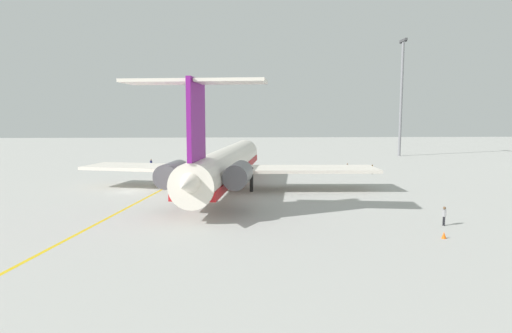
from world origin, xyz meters
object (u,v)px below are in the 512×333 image
Objects in this scene: safety_cone_nose at (444,235)px; light_mast at (401,93)px; ground_crew_starboard at (372,168)px; ground_crew_portside at (151,163)px; main_jetliner at (226,164)px; ground_crew_near_nose at (347,167)px; ground_crew_near_tail at (444,214)px.

light_mast reaches higher than safety_cone_nose.
ground_crew_starboard is 41.40m from safety_cone_nose.
safety_cone_nose is (51.93, 33.85, -0.85)m from ground_crew_portside.
main_jetliner is 29.41m from ground_crew_near_nose.
main_jetliner reaches higher than safety_cone_nose.
ground_crew_portside is at bearing 129.45° from ground_crew_near_nose.
ground_crew_near_nose is at bearing 5.60° from ground_crew_starboard.
safety_cone_nose is at bearing 123.79° from ground_crew_starboard.
ground_crew_near_nose is 38.06m from ground_crew_portside.
safety_cone_nose is 0.02× the size of light_mast.
ground_crew_portside is 1.03× the size of ground_crew_starboard.
ground_crew_near_nose is 4.70m from ground_crew_starboard.
ground_crew_near_nose is 2.98× the size of safety_cone_nose.
light_mast is at bearing 107.47° from ground_crew_portside.
ground_crew_near_tail reaches higher than ground_crew_near_nose.
light_mast is (-32.90, 22.36, 15.08)m from ground_crew_near_nose.
ground_crew_near_nose reaches higher than safety_cone_nose.
main_jetliner reaches higher than ground_crew_near_tail.
ground_crew_near_nose is 0.06× the size of light_mast.
ground_crew_near_tail reaches higher than safety_cone_nose.
ground_crew_near_tail is at bearing 125.81° from ground_crew_starboard.
safety_cone_nose is at bearing 28.07° from ground_crew_portside.
ground_crew_near_nose is 0.95× the size of ground_crew_starboard.
safety_cone_nose is at bearing -132.37° from ground_crew_near_nose.
ground_crew_starboard is 0.06× the size of light_mast.
ground_crew_near_tail is 1.02× the size of ground_crew_portside.
light_mast reaches higher than ground_crew_portside.
light_mast is (-72.40, 23.63, 14.97)m from ground_crew_near_tail.
ground_crew_starboard is at bearing -27.52° from light_mast.
safety_cone_nose is (4.18, -2.04, -0.87)m from ground_crew_near_tail.
ground_crew_portside is 0.06× the size of light_mast.
main_jetliner is 26.48× the size of ground_crew_portside.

